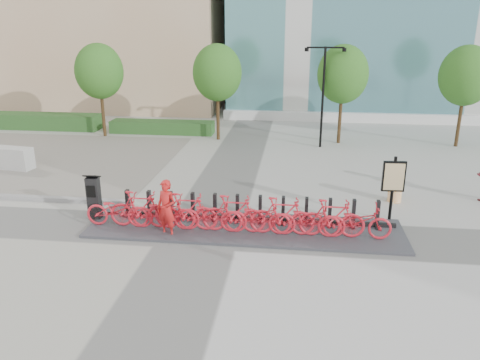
# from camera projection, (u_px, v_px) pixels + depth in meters

# --- Properties ---
(ground) EXTENTS (120.00, 120.00, 0.00)m
(ground) POSITION_uv_depth(u_px,v_px,m) (201.00, 231.00, 14.25)
(ground) COLOR #B4B4B4
(gravel_patch) EXTENTS (14.00, 14.00, 0.00)m
(gravel_patch) POSITION_uv_depth(u_px,v_px,m) (23.00, 159.00, 22.00)
(gravel_patch) COLOR gray
(gravel_patch) RESTS_ON ground
(hedge_a) EXTENTS (10.00, 1.40, 0.90)m
(hedge_a) POSITION_uv_depth(u_px,v_px,m) (20.00, 121.00, 28.45)
(hedge_a) COLOR #214B19
(hedge_a) RESTS_ON ground
(hedge_b) EXTENTS (6.00, 1.20, 0.70)m
(hedge_b) POSITION_uv_depth(u_px,v_px,m) (162.00, 127.00, 27.15)
(hedge_b) COLOR #214B19
(hedge_b) RESTS_ON ground
(tree_0) EXTENTS (2.60, 2.60, 5.10)m
(tree_0) POSITION_uv_depth(u_px,v_px,m) (99.00, 71.00, 25.35)
(tree_0) COLOR brown
(tree_0) RESTS_ON ground
(tree_1) EXTENTS (2.60, 2.60, 5.10)m
(tree_1) POSITION_uv_depth(u_px,v_px,m) (217.00, 73.00, 24.60)
(tree_1) COLOR brown
(tree_1) RESTS_ON ground
(tree_2) EXTENTS (2.60, 2.60, 5.10)m
(tree_2) POSITION_uv_depth(u_px,v_px,m) (343.00, 74.00, 23.84)
(tree_2) COLOR brown
(tree_2) RESTS_ON ground
(tree_3) EXTENTS (2.60, 2.60, 5.10)m
(tree_3) POSITION_uv_depth(u_px,v_px,m) (466.00, 76.00, 23.14)
(tree_3) COLOR brown
(tree_3) RESTS_ON ground
(streetlamp) EXTENTS (2.00, 0.20, 5.00)m
(streetlamp) POSITION_uv_depth(u_px,v_px,m) (323.00, 85.00, 23.16)
(streetlamp) COLOR black
(streetlamp) RESTS_ON ground
(dock_pad) EXTENTS (9.60, 2.40, 0.08)m
(dock_pad) POSITION_uv_depth(u_px,v_px,m) (245.00, 228.00, 14.37)
(dock_pad) COLOR #3C3D43
(dock_pad) RESTS_ON ground
(dock_rail_posts) EXTENTS (8.02, 0.50, 0.85)m
(dock_rail_posts) POSITION_uv_depth(u_px,v_px,m) (249.00, 209.00, 14.66)
(dock_rail_posts) COLOR black
(dock_rail_posts) RESTS_ON dock_pad
(bike_0) EXTENTS (1.97, 0.69, 1.04)m
(bike_0) POSITION_uv_depth(u_px,v_px,m) (117.00, 210.00, 14.32)
(bike_0) COLOR red
(bike_0) RESTS_ON dock_pad
(bike_1) EXTENTS (1.91, 0.54, 1.15)m
(bike_1) POSITION_uv_depth(u_px,v_px,m) (140.00, 209.00, 14.22)
(bike_1) COLOR red
(bike_1) RESTS_ON dock_pad
(bike_2) EXTENTS (1.97, 0.69, 1.04)m
(bike_2) POSITION_uv_depth(u_px,v_px,m) (163.00, 212.00, 14.15)
(bike_2) COLOR red
(bike_2) RESTS_ON dock_pad
(bike_3) EXTENTS (1.91, 0.54, 1.15)m
(bike_3) POSITION_uv_depth(u_px,v_px,m) (186.00, 211.00, 14.05)
(bike_3) COLOR red
(bike_3) RESTS_ON dock_pad
(bike_4) EXTENTS (1.97, 0.69, 1.04)m
(bike_4) POSITION_uv_depth(u_px,v_px,m) (210.00, 214.00, 13.98)
(bike_4) COLOR red
(bike_4) RESTS_ON dock_pad
(bike_5) EXTENTS (1.91, 0.54, 1.15)m
(bike_5) POSITION_uv_depth(u_px,v_px,m) (234.00, 214.00, 13.88)
(bike_5) COLOR red
(bike_5) RESTS_ON dock_pad
(bike_6) EXTENTS (1.97, 0.69, 1.04)m
(bike_6) POSITION_uv_depth(u_px,v_px,m) (258.00, 217.00, 13.82)
(bike_6) COLOR red
(bike_6) RESTS_ON dock_pad
(bike_7) EXTENTS (1.91, 0.54, 1.15)m
(bike_7) POSITION_uv_depth(u_px,v_px,m) (282.00, 216.00, 13.71)
(bike_7) COLOR red
(bike_7) RESTS_ON dock_pad
(bike_8) EXTENTS (1.97, 0.69, 1.04)m
(bike_8) POSITION_uv_depth(u_px,v_px,m) (307.00, 219.00, 13.65)
(bike_8) COLOR red
(bike_8) RESTS_ON dock_pad
(bike_9) EXTENTS (1.91, 0.54, 1.15)m
(bike_9) POSITION_uv_depth(u_px,v_px,m) (332.00, 218.00, 13.55)
(bike_9) COLOR red
(bike_9) RESTS_ON dock_pad
(bike_10) EXTENTS (1.97, 0.69, 1.04)m
(bike_10) POSITION_uv_depth(u_px,v_px,m) (357.00, 221.00, 13.48)
(bike_10) COLOR red
(bike_10) RESTS_ON dock_pad
(kiosk) EXTENTS (0.48, 0.42, 1.49)m
(kiosk) POSITION_uv_depth(u_px,v_px,m) (94.00, 197.00, 14.86)
(kiosk) COLOR black
(kiosk) RESTS_ON dock_pad
(worker_red) EXTENTS (0.75, 0.63, 1.74)m
(worker_red) POSITION_uv_depth(u_px,v_px,m) (166.00, 209.00, 13.68)
(worker_red) COLOR red
(worker_red) RESTS_ON ground
(construction_barrel) EXTENTS (0.63, 0.63, 0.92)m
(construction_barrel) POSITION_uv_depth(u_px,v_px,m) (395.00, 189.00, 16.55)
(construction_barrel) COLOR #FF7F00
(construction_barrel) RESTS_ON ground
(jersey_barrier) EXTENTS (2.52, 1.00, 0.95)m
(jersey_barrier) POSITION_uv_depth(u_px,v_px,m) (6.00, 158.00, 20.41)
(jersey_barrier) COLOR #B2B2AB
(jersey_barrier) RESTS_ON ground
(map_sign) EXTENTS (0.71, 0.15, 2.15)m
(map_sign) POSITION_uv_depth(u_px,v_px,m) (394.00, 179.00, 14.54)
(map_sign) COLOR black
(map_sign) RESTS_ON ground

